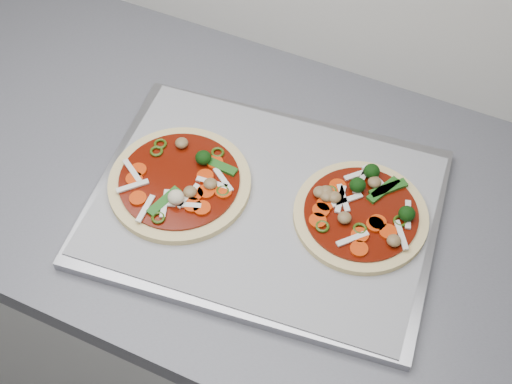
% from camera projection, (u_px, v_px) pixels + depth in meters
% --- Properties ---
extents(countertop, '(3.60, 0.60, 0.04)m').
position_uv_depth(countertop, '(489.00, 287.00, 0.99)').
color(countertop, slate).
rests_on(countertop, base_cabinet).
extents(baking_tray, '(0.54, 0.42, 0.02)m').
position_uv_depth(baking_tray, '(264.00, 208.00, 1.04)').
color(baking_tray, gray).
rests_on(baking_tray, countertop).
extents(parchment, '(0.50, 0.39, 0.00)m').
position_uv_depth(parchment, '(264.00, 204.00, 1.03)').
color(parchment, '#A3A3A8').
rests_on(parchment, baking_tray).
extents(pizza_left, '(0.23, 0.23, 0.04)m').
position_uv_depth(pizza_left, '(181.00, 182.00, 1.04)').
color(pizza_left, '#ECD98D').
rests_on(pizza_left, parchment).
extents(pizza_right, '(0.24, 0.24, 0.03)m').
position_uv_depth(pizza_right, '(361.00, 212.00, 1.01)').
color(pizza_right, '#ECD98D').
rests_on(pizza_right, parchment).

